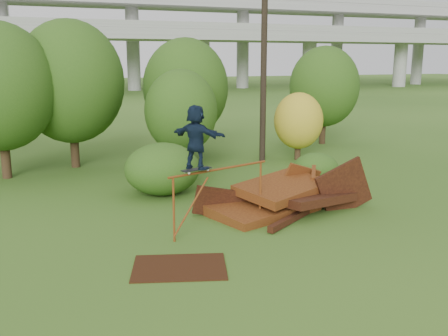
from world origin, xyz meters
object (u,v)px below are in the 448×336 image
object	(u,v)px
skater	(196,137)
utility_pole	(264,55)
scrap_pile	(283,198)
flat_plate	(179,267)

from	to	relation	value
skater	utility_pole	bearing A→B (deg)	-73.75
scrap_pile	utility_pole	world-z (taller)	utility_pole
flat_plate	utility_pole	size ratio (longest dim) A/B	0.22
scrap_pile	flat_plate	xyz separation A→B (m)	(-4.27, -3.09, -0.40)
skater	flat_plate	size ratio (longest dim) A/B	0.79
flat_plate	utility_pole	distance (m)	13.63
scrap_pile	skater	bearing A→B (deg)	-159.80
skater	utility_pole	size ratio (longest dim) A/B	0.18
scrap_pile	flat_plate	distance (m)	5.29
skater	utility_pole	world-z (taller)	utility_pole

